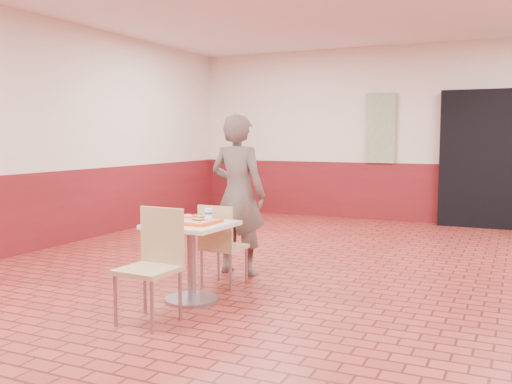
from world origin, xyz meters
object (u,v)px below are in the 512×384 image
at_px(serving_tray, 191,221).
at_px(long_john_donut, 198,218).
at_px(chair_main_front, 154,259).
at_px(chair_main_back, 221,241).
at_px(ring_donut, 187,216).
at_px(paper_cup, 208,213).
at_px(main_table, 191,248).
at_px(customer, 238,195).

relative_size(serving_tray, long_john_donut, 3.04).
relative_size(chair_main_front, chair_main_back, 1.11).
bearing_deg(chair_main_front, serving_tray, 94.95).
bearing_deg(serving_tray, ring_donut, 135.23).
xyz_separation_m(serving_tray, long_john_donut, (0.08, -0.01, 0.04)).
bearing_deg(chair_main_back, paper_cup, 104.49).
bearing_deg(main_table, ring_donut, 135.23).
height_order(serving_tray, long_john_donut, long_john_donut).
height_order(serving_tray, paper_cup, paper_cup).
bearing_deg(chair_main_front, paper_cup, 86.50).
bearing_deg(customer, chair_main_front, 95.24).
height_order(serving_tray, ring_donut, ring_donut).
xyz_separation_m(main_table, chair_main_front, (0.02, -0.60, 0.03)).
bearing_deg(chair_main_back, customer, -78.69).
bearing_deg(chair_main_front, main_table, 94.95).
distance_m(main_table, customer, 1.14).
bearing_deg(ring_donut, long_john_donut, -31.42).
xyz_separation_m(long_john_donut, paper_cup, (0.02, 0.14, 0.02)).
distance_m(main_table, paper_cup, 0.35).
bearing_deg(ring_donut, paper_cup, 9.42).
height_order(customer, ring_donut, customer).
xyz_separation_m(chair_main_front, long_john_donut, (0.06, 0.59, 0.25)).
height_order(chair_main_front, long_john_donut, chair_main_front).
xyz_separation_m(customer, long_john_donut, (0.16, -1.09, -0.10)).
bearing_deg(long_john_donut, chair_main_back, 97.02).
bearing_deg(long_john_donut, customer, 98.41).
bearing_deg(ring_donut, main_table, -44.77).
height_order(main_table, paper_cup, paper_cup).
bearing_deg(chair_main_front, customer, 96.52).
distance_m(main_table, serving_tray, 0.24).
xyz_separation_m(chair_main_front, customer, (-0.10, 1.68, 0.35)).
height_order(chair_main_back, ring_donut, chair_main_back).
relative_size(customer, long_john_donut, 11.23).
xyz_separation_m(chair_main_back, customer, (-0.10, 0.56, 0.40)).
xyz_separation_m(chair_main_back, ring_donut, (-0.11, -0.42, 0.30)).
xyz_separation_m(main_table, paper_cup, (0.10, 0.13, 0.30)).
distance_m(main_table, chair_main_front, 0.60).
relative_size(chair_main_back, serving_tray, 1.76).
xyz_separation_m(chair_main_front, paper_cup, (0.08, 0.73, 0.28)).
bearing_deg(customer, main_table, 96.10).
distance_m(chair_main_front, long_john_donut, 0.64).
bearing_deg(ring_donut, chair_main_front, -80.50).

